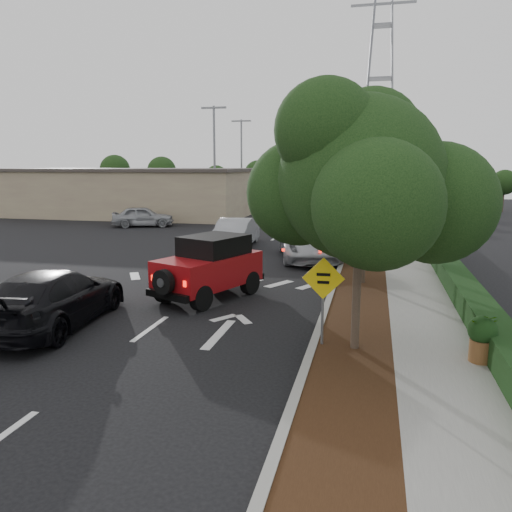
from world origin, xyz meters
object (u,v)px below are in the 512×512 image
(red_jeep, at_px, (212,266))
(silver_suv_ahead, at_px, (309,243))
(black_suv_oncoming, at_px, (53,298))
(speed_hump_sign, at_px, (323,289))

(red_jeep, distance_m, silver_suv_ahead, 8.09)
(red_jeep, bearing_deg, black_suv_oncoming, -107.60)
(red_jeep, bearing_deg, speed_hump_sign, -22.03)
(silver_suv_ahead, relative_size, black_suv_oncoming, 1.04)
(silver_suv_ahead, relative_size, speed_hump_sign, 2.64)
(red_jeep, relative_size, black_suv_oncoming, 0.78)
(silver_suv_ahead, xyz_separation_m, black_suv_oncoming, (-5.71, -11.76, 0.01))
(speed_hump_sign, bearing_deg, black_suv_oncoming, 176.15)
(red_jeep, distance_m, black_suv_oncoming, 5.25)
(silver_suv_ahead, bearing_deg, speed_hump_sign, -94.96)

